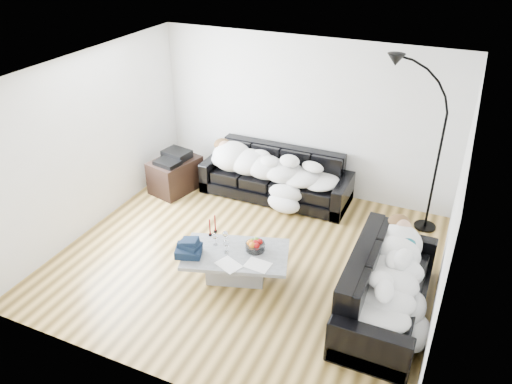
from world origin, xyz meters
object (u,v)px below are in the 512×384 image
at_px(coffee_table, 236,265).
at_px(fruit_bowl, 255,245).
at_px(candle_left, 210,228).
at_px(candle_right, 215,224).
at_px(sofa_right, 388,285).
at_px(wine_glass_c, 226,247).
at_px(stereo, 174,156).
at_px(floor_lamp, 438,161).
at_px(sleeper_right, 390,270).
at_px(av_cabinet, 175,175).
at_px(wine_glass_b, 215,239).
at_px(shoes, 244,271).
at_px(sofa_back, 276,175).
at_px(sleeper_back, 275,164).
at_px(wine_glass_a, 225,237).

xyz_separation_m(coffee_table, fruit_bowl, (0.20, 0.16, 0.27)).
bearing_deg(candle_left, candle_right, 75.75).
height_order(sofa_right, wine_glass_c, sofa_right).
distance_m(coffee_table, fruit_bowl, 0.38).
height_order(stereo, floor_lamp, floor_lamp).
bearing_deg(sleeper_right, av_cabinet, 67.92).
relative_size(wine_glass_b, av_cabinet, 0.21).
bearing_deg(wine_glass_b, shoes, 7.26).
bearing_deg(candle_left, av_cabinet, 135.04).
relative_size(sofa_back, sleeper_right, 1.40).
height_order(sleeper_back, fruit_bowl, sleeper_back).
bearing_deg(candle_right, sofa_right, -4.43).
bearing_deg(sofa_back, wine_glass_a, -86.94).
bearing_deg(sofa_back, wine_glass_c, -84.44).
distance_m(wine_glass_a, stereo, 2.37).
bearing_deg(sofa_back, sleeper_back, -90.00).
bearing_deg(fruit_bowl, stereo, 144.74).
relative_size(sleeper_back, wine_glass_b, 11.87).
relative_size(coffee_table, wine_glass_b, 7.61).
height_order(sleeper_back, av_cabinet, sleeper_back).
distance_m(coffee_table, wine_glass_b, 0.43).
height_order(sofa_back, floor_lamp, floor_lamp).
distance_m(sleeper_back, coffee_table, 2.21).
relative_size(candle_right, av_cabinet, 0.32).
distance_m(sofa_back, stereo, 1.74).
bearing_deg(sleeper_back, sofa_back, 90.00).
height_order(coffee_table, shoes, coffee_table).
xyz_separation_m(wine_glass_a, av_cabinet, (-1.77, 1.57, -0.20)).
bearing_deg(wine_glass_b, sofa_back, 90.26).
bearing_deg(sofa_right, candle_left, 88.03).
bearing_deg(candle_right, coffee_table, -34.00).
height_order(coffee_table, wine_glass_b, wine_glass_b).
relative_size(wine_glass_a, wine_glass_c, 0.96).
relative_size(coffee_table, wine_glass_a, 7.55).
relative_size(candle_right, stereo, 0.61).
relative_size(sofa_back, fruit_bowl, 9.68).
distance_m(sleeper_right, candle_left, 2.41).
bearing_deg(stereo, fruit_bowl, -25.16).
xyz_separation_m(sofa_right, stereo, (-3.91, 1.59, 0.22)).
distance_m(wine_glass_c, candle_left, 0.45).
relative_size(sofa_right, candle_left, 8.12).
bearing_deg(fruit_bowl, sofa_right, -1.11).
bearing_deg(candle_left, wine_glass_b, -44.79).
relative_size(sleeper_right, shoes, 4.41).
bearing_deg(wine_glass_b, candle_left, 135.21).
bearing_deg(stereo, candle_right, -32.38).
bearing_deg(candle_right, candle_left, -104.25).
xyz_separation_m(av_cabinet, floor_lamp, (4.12, 0.53, 0.84)).
xyz_separation_m(av_cabinet, stereo, (0.00, 0.00, 0.35)).
distance_m(wine_glass_a, candle_right, 0.30).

